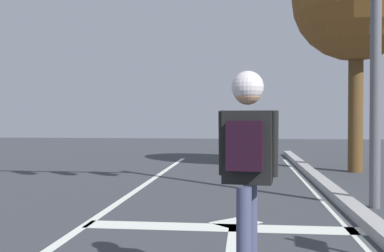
# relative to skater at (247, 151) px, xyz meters

# --- Properties ---
(lane_line_center) EXTENTS (0.12, 20.00, 0.01)m
(lane_line_center) POSITION_rel_skater_xyz_m (-2.01, 1.54, -1.10)
(lane_line_center) COLOR silver
(lane_line_center) RESTS_ON ground
(lane_line_curbside) EXTENTS (0.12, 20.00, 0.01)m
(lane_line_curbside) POSITION_rel_skater_xyz_m (1.26, 1.54, -1.10)
(lane_line_curbside) COLOR silver
(lane_line_curbside) RESTS_ON ground
(stop_bar) EXTENTS (3.41, 0.40, 0.01)m
(stop_bar) POSITION_rel_skater_xyz_m (-0.30, 2.21, -1.10)
(stop_bar) COLOR silver
(stop_bar) RESTS_ON ground
(lane_arrow_stem) EXTENTS (0.16, 1.40, 0.01)m
(lane_arrow_stem) POSITION_rel_skater_xyz_m (-0.13, 1.65, -1.10)
(lane_arrow_stem) COLOR silver
(lane_arrow_stem) RESTS_ON ground
(lane_arrow_head) EXTENTS (0.71, 0.71, 0.01)m
(lane_arrow_head) POSITION_rel_skater_xyz_m (-0.13, 2.50, -1.10)
(lane_arrow_head) COLOR silver
(lane_arrow_head) RESTS_ON ground
(skater) EXTENTS (0.45, 0.61, 1.62)m
(skater) POSITION_rel_skater_xyz_m (0.00, 0.00, 0.00)
(skater) COLOR #414766
(skater) RESTS_ON skateboard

